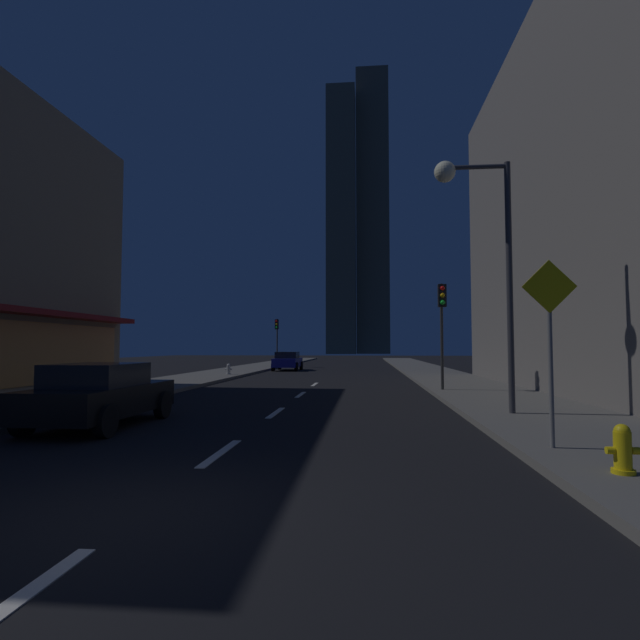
{
  "coord_description": "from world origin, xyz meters",
  "views": [
    {
      "loc": [
        2.51,
        -5.24,
        1.83
      ],
      "look_at": [
        0.0,
        21.57,
        3.3
      ],
      "focal_mm": 27.77,
      "sensor_mm": 36.0,
      "label": 1
    }
  ],
  "objects_px": {
    "car_parked_near": "(100,394)",
    "fire_hydrant_far_left": "(229,369)",
    "fire_hydrant_yellow_near": "(623,450)",
    "traffic_light_near_right": "(442,312)",
    "car_parked_far": "(288,361)",
    "street_lamp_right": "(476,223)",
    "pedestrian_crossing_sign": "(550,336)",
    "traffic_light_far_left": "(277,332)"
  },
  "relations": [
    {
      "from": "car_parked_near",
      "to": "fire_hydrant_far_left",
      "type": "relative_size",
      "value": 6.48
    },
    {
      "from": "car_parked_near",
      "to": "fire_hydrant_yellow_near",
      "type": "height_order",
      "value": "car_parked_near"
    },
    {
      "from": "fire_hydrant_far_left",
      "to": "traffic_light_near_right",
      "type": "relative_size",
      "value": 0.16
    },
    {
      "from": "fire_hydrant_yellow_near",
      "to": "fire_hydrant_far_left",
      "type": "height_order",
      "value": "same"
    },
    {
      "from": "car_parked_far",
      "to": "traffic_light_near_right",
      "type": "bearing_deg",
      "value": -63.59
    },
    {
      "from": "street_lamp_right",
      "to": "pedestrian_crossing_sign",
      "type": "relative_size",
      "value": 2.09
    },
    {
      "from": "car_parked_near",
      "to": "fire_hydrant_far_left",
      "type": "distance_m",
      "value": 18.92
    },
    {
      "from": "car_parked_far",
      "to": "traffic_light_far_left",
      "type": "height_order",
      "value": "traffic_light_far_left"
    },
    {
      "from": "car_parked_near",
      "to": "fire_hydrant_yellow_near",
      "type": "distance_m",
      "value": 10.29
    },
    {
      "from": "street_lamp_right",
      "to": "pedestrian_crossing_sign",
      "type": "distance_m",
      "value": 5.37
    },
    {
      "from": "car_parked_near",
      "to": "street_lamp_right",
      "type": "xyz_separation_m",
      "value": [
        8.98,
        2.13,
        4.33
      ]
    },
    {
      "from": "fire_hydrant_yellow_near",
      "to": "traffic_light_near_right",
      "type": "distance_m",
      "value": 13.14
    },
    {
      "from": "car_parked_near",
      "to": "pedestrian_crossing_sign",
      "type": "relative_size",
      "value": 1.34
    },
    {
      "from": "fire_hydrant_yellow_near",
      "to": "traffic_light_near_right",
      "type": "relative_size",
      "value": 0.16
    },
    {
      "from": "traffic_light_far_left",
      "to": "street_lamp_right",
      "type": "relative_size",
      "value": 0.64
    },
    {
      "from": "fire_hydrant_yellow_near",
      "to": "fire_hydrant_far_left",
      "type": "xyz_separation_m",
      "value": [
        -11.8,
        22.71,
        0.0
      ]
    },
    {
      "from": "street_lamp_right",
      "to": "pedestrian_crossing_sign",
      "type": "height_order",
      "value": "street_lamp_right"
    },
    {
      "from": "car_parked_near",
      "to": "pedestrian_crossing_sign",
      "type": "xyz_separation_m",
      "value": [
        9.2,
        -2.28,
        1.28
      ]
    },
    {
      "from": "street_lamp_right",
      "to": "car_parked_near",
      "type": "bearing_deg",
      "value": -166.64
    },
    {
      "from": "fire_hydrant_far_left",
      "to": "car_parked_near",
      "type": "bearing_deg",
      "value": -83.02
    },
    {
      "from": "traffic_light_near_right",
      "to": "fire_hydrant_far_left",
      "type": "bearing_deg",
      "value": 139.14
    },
    {
      "from": "car_parked_near",
      "to": "fire_hydrant_yellow_near",
      "type": "relative_size",
      "value": 6.48
    },
    {
      "from": "car_parked_near",
      "to": "traffic_light_near_right",
      "type": "height_order",
      "value": "traffic_light_near_right"
    },
    {
      "from": "traffic_light_near_right",
      "to": "traffic_light_far_left",
      "type": "bearing_deg",
      "value": 114.59
    },
    {
      "from": "traffic_light_near_right",
      "to": "pedestrian_crossing_sign",
      "type": "height_order",
      "value": "traffic_light_near_right"
    },
    {
      "from": "car_parked_near",
      "to": "car_parked_far",
      "type": "height_order",
      "value": "same"
    },
    {
      "from": "traffic_light_far_left",
      "to": "street_lamp_right",
      "type": "distance_m",
      "value": 32.73
    },
    {
      "from": "car_parked_far",
      "to": "pedestrian_crossing_sign",
      "type": "xyz_separation_m",
      "value": [
        9.2,
        -29.52,
        1.28
      ]
    },
    {
      "from": "fire_hydrant_yellow_near",
      "to": "street_lamp_right",
      "type": "distance_m",
      "value": 7.64
    },
    {
      "from": "fire_hydrant_yellow_near",
      "to": "street_lamp_right",
      "type": "xyz_separation_m",
      "value": [
        -0.52,
        6.07,
        4.61
      ]
    },
    {
      "from": "traffic_light_far_left",
      "to": "street_lamp_right",
      "type": "xyz_separation_m",
      "value": [
        10.88,
        -30.82,
        1.87
      ]
    },
    {
      "from": "traffic_light_near_right",
      "to": "car_parked_near",
      "type": "bearing_deg",
      "value": -135.59
    },
    {
      "from": "fire_hydrant_far_left",
      "to": "street_lamp_right",
      "type": "distance_m",
      "value": 20.63
    },
    {
      "from": "car_parked_far",
      "to": "traffic_light_near_right",
      "type": "height_order",
      "value": "traffic_light_near_right"
    },
    {
      "from": "traffic_light_far_left",
      "to": "street_lamp_right",
      "type": "height_order",
      "value": "street_lamp_right"
    },
    {
      "from": "car_parked_far",
      "to": "car_parked_near",
      "type": "bearing_deg",
      "value": -90.0
    },
    {
      "from": "fire_hydrant_far_left",
      "to": "pedestrian_crossing_sign",
      "type": "xyz_separation_m",
      "value": [
        11.5,
        -21.05,
        1.56
      ]
    },
    {
      "from": "pedestrian_crossing_sign",
      "to": "fire_hydrant_far_left",
      "type": "bearing_deg",
      "value": 118.64
    },
    {
      "from": "traffic_light_near_right",
      "to": "street_lamp_right",
      "type": "xyz_separation_m",
      "value": [
        -0.12,
        -6.78,
        1.87
      ]
    },
    {
      "from": "car_parked_near",
      "to": "traffic_light_far_left",
      "type": "height_order",
      "value": "traffic_light_far_left"
    },
    {
      "from": "fire_hydrant_far_left",
      "to": "traffic_light_near_right",
      "type": "xyz_separation_m",
      "value": [
        11.4,
        -9.86,
        2.74
      ]
    },
    {
      "from": "traffic_light_far_left",
      "to": "car_parked_near",
      "type": "bearing_deg",
      "value": -86.7
    }
  ]
}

